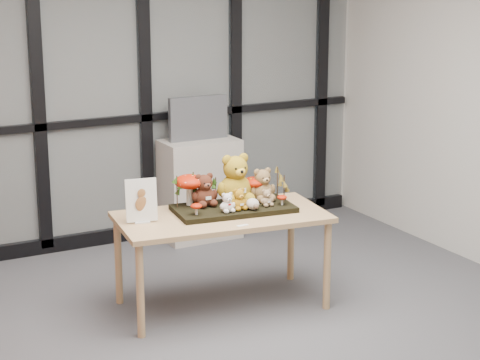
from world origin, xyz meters
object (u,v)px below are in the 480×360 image
bear_brown_medium (204,188)px  mushroom_back_right (254,187)px  bear_white_bow (227,201)px  display_table (222,224)px  mushroom_front_left (196,209)px  bear_pooh_yellow (235,176)px  monitor (198,118)px  diorama_tray (233,209)px  sign_holder (141,203)px  mushroom_front_right (282,199)px  bear_small_yellow (239,198)px  bear_beige_small (267,197)px  cabinet (200,189)px  bear_tan_back (262,183)px  plush_cream_hedgehog (253,203)px  mushroom_back_left (190,188)px

bear_brown_medium → mushroom_back_right: bearing=2.8°
bear_white_bow → display_table: bearing=106.0°
mushroom_front_left → bear_pooh_yellow: bearing=22.4°
mushroom_back_right → monitor: size_ratio=0.35×
diorama_tray → sign_holder: (-0.66, 0.05, 0.12)m
mushroom_front_right → sign_holder: bearing=169.7°
bear_small_yellow → diorama_tray: bearing=93.9°
bear_beige_small → mushroom_front_right: size_ratio=1.71×
monitor → bear_white_bow: bearing=-108.5°
bear_small_yellow → cabinet: size_ratio=0.19×
bear_tan_back → cabinet: size_ratio=0.30×
bear_pooh_yellow → bear_small_yellow: 0.21m
bear_white_bow → sign_holder: bearing=172.1°
mushroom_front_left → monitor: bearing=64.1°
bear_tan_back → mushroom_back_right: size_ratio=1.41×
display_table → mushroom_front_left: 0.25m
bear_white_bow → plush_cream_hedgehog: bearing=-3.3°
display_table → bear_beige_small: size_ratio=11.33×
bear_pooh_yellow → mushroom_front_right: bearing=-33.2°
bear_white_bow → monitor: bearing=78.6°
bear_tan_back → cabinet: bearing=90.4°
mushroom_back_left → mushroom_front_left: (-0.06, -0.24, -0.07)m
display_table → diorama_tray: (0.11, 0.04, 0.09)m
bear_small_yellow → mushroom_back_right: bearing=45.8°
display_table → bear_tan_back: (0.36, 0.08, 0.23)m
bear_pooh_yellow → bear_brown_medium: bearing=-178.3°
display_table → mushroom_front_left: bearing=-164.5°
display_table → mushroom_back_left: mushroom_back_left is taller
display_table → bear_brown_medium: bear_brown_medium is taller
diorama_tray → mushroom_back_left: (-0.25, 0.17, 0.14)m
mushroom_front_right → plush_cream_hedgehog: bearing=-178.6°
sign_holder → mushroom_front_left: bearing=-7.6°
bear_pooh_yellow → mushroom_back_left: 0.33m
bear_brown_medium → mushroom_front_right: 0.54m
diorama_tray → bear_brown_medium: bearing=155.3°
bear_small_yellow → mushroom_front_right: 0.32m
diorama_tray → bear_pooh_yellow: bear_pooh_yellow is taller
mushroom_back_right → sign_holder: sign_holder is taller
bear_white_bow → monitor: (0.51, 1.52, 0.27)m
plush_cream_hedgehog → display_table: bearing=159.7°
display_table → bear_pooh_yellow: bear_pooh_yellow is taller
bear_brown_medium → bear_tan_back: (0.42, -0.07, 0.00)m
mushroom_back_right → sign_holder: bearing=-177.9°
bear_white_bow → mushroom_back_left: 0.31m
bear_tan_back → mushroom_front_left: (-0.56, -0.11, -0.08)m
cabinet → display_table: bearing=-109.9°
mushroom_back_right → cabinet: size_ratio=0.21×
monitor → mushroom_back_right: bearing=-98.7°
display_table → bear_brown_medium: size_ratio=5.93×
bear_small_yellow → bear_brown_medium: bearing=137.4°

